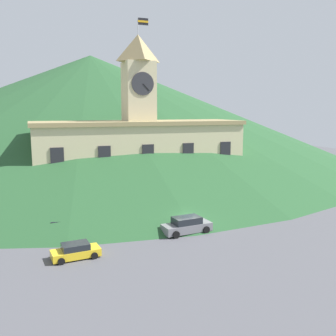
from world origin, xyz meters
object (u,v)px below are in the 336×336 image
Objects in this scene: street_lamp_center at (79,180)px; car_yellow_coupe at (76,251)px; street_lamp_left at (215,172)px; car_gray_pickup at (187,225)px; car_red_sedan at (63,226)px; car_black_suv at (112,211)px; car_silver_hatch at (204,206)px; car_green_wagon at (250,206)px; street_lamp_far_right at (150,178)px; pedestrian at (184,197)px.

street_lamp_center is 1.19× the size of car_yellow_coupe.
car_yellow_coupe is at bearing -142.81° from street_lamp_left.
car_gray_pickup reaches higher than car_red_sedan.
car_black_suv is 1.22× the size of car_silver_hatch.
street_lamp_left is 1.12× the size of car_red_sedan.
car_red_sedan is at bearing 2.95° from car_silver_hatch.
car_green_wagon is (10.95, 4.85, -0.09)m from car_gray_pickup.
car_red_sedan is (-12.34, 4.67, -0.14)m from car_gray_pickup.
car_yellow_coupe is at bearing 96.97° from car_red_sedan.
car_yellow_coupe is (-11.89, -2.86, -0.18)m from car_gray_pickup.
street_lamp_far_right is 10.13m from street_lamp_left.
street_lamp_center reaches higher than car_gray_pickup.
car_red_sedan is at bearing -26.34° from car_gray_pickup.
car_green_wagon is (20.37, -9.36, -3.05)m from street_lamp_center.
car_yellow_coupe is at bearing -117.02° from car_black_suv.
car_gray_pickup is 8.92m from car_silver_hatch.
car_red_sedan is 17.96m from car_silver_hatch.
car_red_sedan is 7.55m from car_yellow_coupe.
street_lamp_center is 2.87× the size of pedestrian.
street_lamp_left reaches higher than car_gray_pickup.
car_green_wagon reaches higher than car_silver_hatch.
car_silver_hatch is (-5.14, -7.16, -2.96)m from street_lamp_left.
car_silver_hatch is at bearing -55.16° from street_lamp_far_right.
street_lamp_far_right is at bearing 40.38° from car_black_suv.
car_gray_pickup is at bearing 162.78° from car_red_sedan.
street_lamp_left is 9.30m from car_silver_hatch.
car_gray_pickup is 12.22m from pedestrian.
street_lamp_left is at bearing 0.00° from street_lamp_far_right.
car_silver_hatch is at bearing 16.97° from pedestrian.
car_black_suv reaches higher than car_green_wagon.
street_lamp_center is at bearing -103.53° from car_red_sedan.
car_black_suv is 2.71× the size of pedestrian.
car_green_wagon is (23.29, 0.18, 0.05)m from car_red_sedan.
street_lamp_center is 1.12× the size of street_lamp_far_right.
car_silver_hatch is at bearing -6.97° from car_black_suv.
street_lamp_far_right reaches higher than car_black_suv.
car_gray_pickup is (9.42, -14.21, -2.95)m from street_lamp_center.
car_red_sedan is 18.13m from pedestrian.
car_black_suv reaches higher than car_red_sedan.
car_red_sedan is at bearing -92.14° from car_yellow_coupe.
car_green_wagon is 1.07× the size of car_yellow_coupe.
street_lamp_far_right is 14.45m from car_gray_pickup.
street_lamp_far_right is 16.21m from car_red_sedan.
street_lamp_center reaches higher than pedestrian.
car_green_wagon is at bearing -87.87° from street_lamp_left.
pedestrian reaches higher than car_red_sedan.
street_lamp_far_right reaches higher than car_yellow_coupe.
car_black_suv is (-16.86, -5.81, -2.82)m from street_lamp_left.
street_lamp_left reaches higher than pedestrian.
pedestrian is (-6.45, 6.51, 0.27)m from car_green_wagon.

